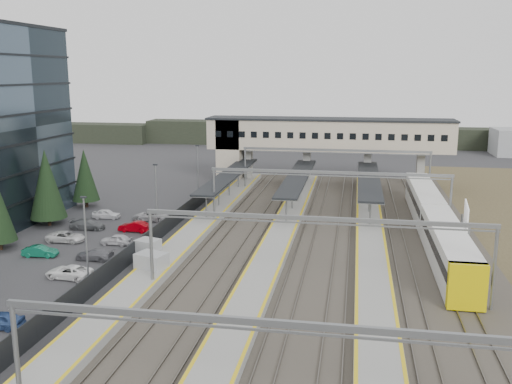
% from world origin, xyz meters
% --- Properties ---
extents(ground, '(220.00, 220.00, 0.00)m').
position_xyz_m(ground, '(0.00, 0.00, 0.00)').
color(ground, '#2B2B2D').
rests_on(ground, ground).
extents(car_park, '(10.47, 44.54, 1.29)m').
position_xyz_m(car_park, '(-13.26, -6.85, 0.61)').
color(car_park, silver).
rests_on(car_park, ground).
extents(lampposts, '(0.50, 53.25, 8.07)m').
position_xyz_m(lampposts, '(-8.00, 1.25, 4.34)').
color(lampposts, slate).
rests_on(lampposts, ground).
extents(fence, '(0.08, 90.00, 2.00)m').
position_xyz_m(fence, '(-6.50, 5.00, 1.00)').
color(fence, '#26282B').
rests_on(fence, ground).
extents(relay_cabin_near, '(3.19, 2.73, 2.25)m').
position_xyz_m(relay_cabin_near, '(-3.15, -5.04, 1.12)').
color(relay_cabin_near, '#939698').
rests_on(relay_cabin_near, ground).
extents(relay_cabin_far, '(2.64, 2.40, 2.02)m').
position_xyz_m(relay_cabin_far, '(-5.34, -0.18, 1.01)').
color(relay_cabin_far, '#939698').
rests_on(relay_cabin_far, ground).
extents(rail_corridor, '(34.00, 90.00, 0.92)m').
position_xyz_m(rail_corridor, '(9.34, 5.00, 0.29)').
color(rail_corridor, '#37312B').
rests_on(rail_corridor, ground).
extents(canopies, '(23.10, 30.00, 3.28)m').
position_xyz_m(canopies, '(7.00, 27.00, 3.92)').
color(canopies, black).
rests_on(canopies, ground).
extents(footbridge, '(40.40, 6.40, 11.20)m').
position_xyz_m(footbridge, '(7.70, 42.00, 7.93)').
color(footbridge, '#B2A58F').
rests_on(footbridge, ground).
extents(gantries, '(28.40, 62.28, 7.17)m').
position_xyz_m(gantries, '(12.00, 3.00, 6.00)').
color(gantries, slate).
rests_on(gantries, ground).
extents(train, '(2.99, 41.63, 3.77)m').
position_xyz_m(train, '(24.00, 11.71, 2.14)').
color(train, silver).
rests_on(train, ground).
extents(billboard, '(0.80, 5.54, 4.65)m').
position_xyz_m(billboard, '(27.11, 10.22, 3.09)').
color(billboard, slate).
rests_on(billboard, ground).
extents(treeline_far, '(170.00, 19.00, 7.00)m').
position_xyz_m(treeline_far, '(23.81, 92.28, 2.95)').
color(treeline_far, black).
rests_on(treeline_far, ground).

